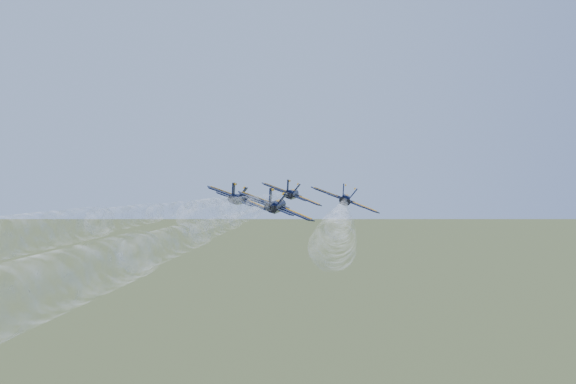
{
  "coord_description": "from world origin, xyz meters",
  "views": [
    {
      "loc": [
        -3.75,
        -103.89,
        106.7
      ],
      "look_at": [
        -1.38,
        2.44,
        99.82
      ],
      "focal_mm": 40.0,
      "sensor_mm": 36.0,
      "label": 1
    }
  ],
  "objects_px": {
    "jet_lead": "(292,194)",
    "jet_right": "(345,199)",
    "jet_left": "(241,198)",
    "jet_slot": "(277,206)"
  },
  "relations": [
    {
      "from": "jet_lead",
      "to": "jet_left",
      "type": "bearing_deg",
      "value": -122.44
    },
    {
      "from": "jet_lead",
      "to": "jet_right",
      "type": "xyz_separation_m",
      "value": [
        8.25,
        -13.73,
        0.0
      ]
    },
    {
      "from": "jet_left",
      "to": "jet_slot",
      "type": "bearing_deg",
      "value": -60.43
    },
    {
      "from": "jet_right",
      "to": "jet_lead",
      "type": "bearing_deg",
      "value": 128.33
    },
    {
      "from": "jet_lead",
      "to": "jet_left",
      "type": "relative_size",
      "value": 1.0
    },
    {
      "from": "jet_lead",
      "to": "jet_slot",
      "type": "height_order",
      "value": "same"
    },
    {
      "from": "jet_left",
      "to": "jet_right",
      "type": "relative_size",
      "value": 1.0
    },
    {
      "from": "jet_slot",
      "to": "jet_right",
      "type": "bearing_deg",
      "value": 52.84
    },
    {
      "from": "jet_lead",
      "to": "jet_left",
      "type": "distance_m",
      "value": 13.83
    },
    {
      "from": "jet_lead",
      "to": "jet_right",
      "type": "bearing_deg",
      "value": -51.67
    }
  ]
}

